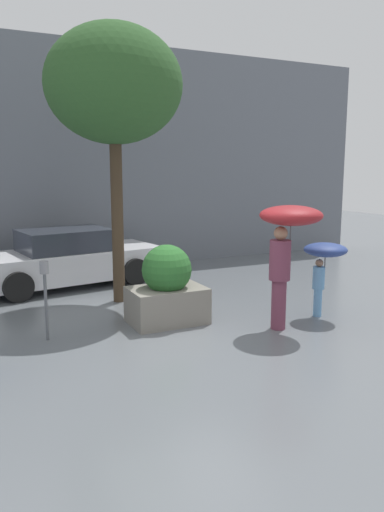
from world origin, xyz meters
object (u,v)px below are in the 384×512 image
street_tree (114,86)px  parked_car_near (66,260)px  planter_box (167,288)px  person_adult (288,233)px  person_child (324,256)px  parking_meter (45,284)px

street_tree → parked_car_near: bearing=110.0°
planter_box → person_adult: person_adult is taller
planter_box → parked_car_near: 3.81m
person_child → planter_box: bearing=-148.9°
person_child → parked_car_near: person_child is taller
planter_box → parking_meter: size_ratio=1.09×
person_child → street_tree: street_tree is taller
parking_meter → parked_car_near: bearing=73.7°
parked_car_near → parking_meter: (-1.08, -3.69, 0.31)m
planter_box → street_tree: size_ratio=0.26×
planter_box → person_child: 2.92m
person_adult → parking_meter: 4.03m
person_adult → planter_box: bearing=169.6°
person_adult → parked_car_near: size_ratio=0.46×
person_child → street_tree: size_ratio=0.25×
parked_car_near → street_tree: (0.69, -1.89, 3.67)m
planter_box → street_tree: (-0.32, 1.78, 3.66)m
planter_box → person_child: size_ratio=1.01×
planter_box → person_child: (2.72, -0.92, 0.51)m
street_tree → parking_meter: street_tree is taller
planter_box → parking_meter: bearing=-179.5°
planter_box → street_tree: bearing=100.3°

